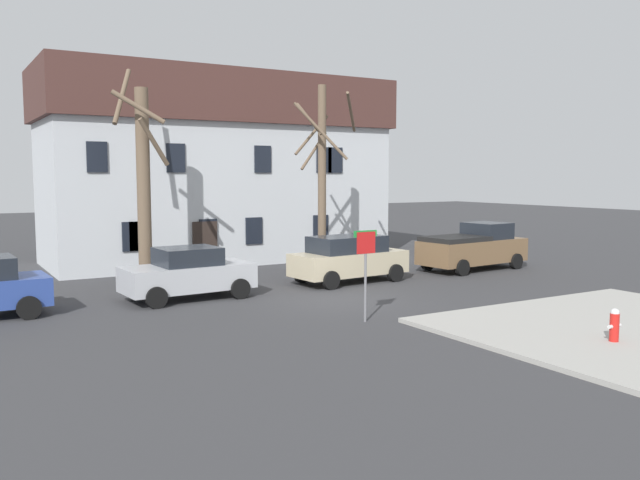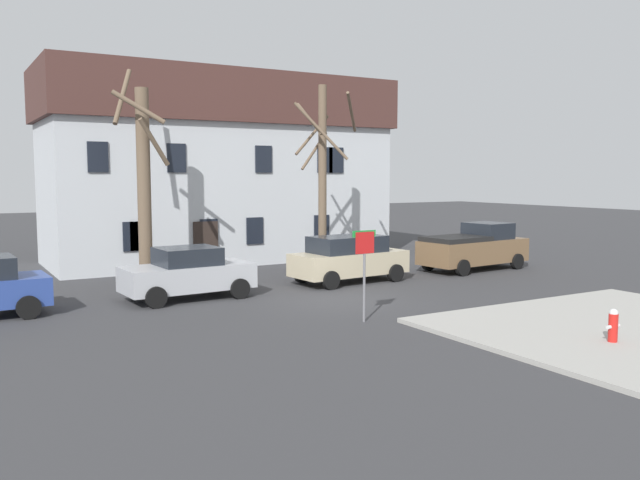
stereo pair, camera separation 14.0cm
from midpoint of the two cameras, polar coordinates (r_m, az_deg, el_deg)
ground_plane at (r=21.77m, az=1.25°, el=-5.19°), size 120.00×120.00×0.00m
building_main at (r=32.30m, az=-8.87°, el=6.25°), size 16.30×6.55×8.75m
tree_bare_near at (r=25.04m, az=-15.20°, el=4.97°), size 2.13×2.38×8.01m
tree_bare_mid at (r=26.64m, az=0.03°, el=5.78°), size 3.18×2.57×7.66m
car_silver_sedan at (r=22.23m, az=-11.52°, el=-2.83°), size 4.31×2.28×1.72m
car_beige_wagon at (r=25.18m, az=2.32°, el=-1.58°), size 4.66×2.36×1.79m
pickup_truck_brown at (r=29.30m, az=12.98°, el=-0.62°), size 5.18×2.52×2.01m
fire_hydrant at (r=17.35m, az=23.88°, el=-6.67°), size 0.42×0.22×0.80m
street_sign_pole at (r=18.30m, az=3.75°, el=-1.54°), size 0.76×0.07×2.57m
bicycle_leaning at (r=24.20m, az=-12.30°, el=-3.34°), size 1.73×0.35×1.03m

